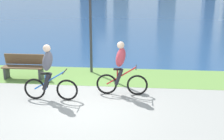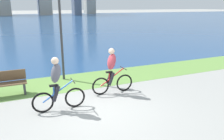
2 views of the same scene
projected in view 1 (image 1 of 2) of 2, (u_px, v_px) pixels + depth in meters
name	position (u px, v px, depth m)	size (l,w,h in m)	color
ground_plane	(83.00, 109.00, 8.37)	(300.00, 300.00, 0.00)	#9E9E99
grass_strip_bayside	(99.00, 76.00, 11.29)	(120.00, 2.25, 0.01)	#6B9947
bay_water_surface	(133.00, 2.00, 51.72)	(300.00, 82.48, 0.00)	navy
cyclist_lead	(121.00, 69.00, 9.23)	(1.62, 0.52, 1.70)	black
cyclist_trailing	(49.00, 73.00, 8.81)	(1.65, 0.52, 1.70)	black
bench_near_path	(24.00, 67.00, 10.92)	(1.50, 0.47, 0.90)	brown
lamppost_tall	(90.00, 8.00, 11.11)	(0.28, 0.28, 3.76)	#38383D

